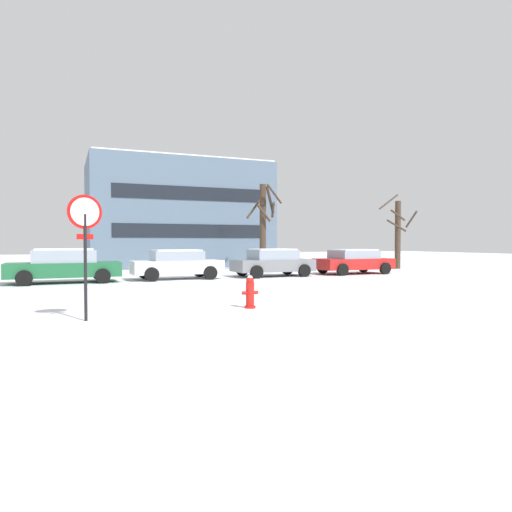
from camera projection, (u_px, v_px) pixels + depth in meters
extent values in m
plane|color=white|center=(176.00, 304.00, 13.01)|extent=(120.00, 120.00, 0.00)
cube|color=silver|center=(155.00, 292.00, 15.96)|extent=(80.00, 8.39, 0.00)
cylinder|color=black|center=(85.00, 268.00, 10.11)|extent=(0.07, 0.07, 2.37)
cylinder|color=red|center=(85.00, 212.00, 10.08)|extent=(0.74, 0.20, 0.76)
cylinder|color=white|center=(85.00, 212.00, 10.07)|extent=(0.61, 0.17, 0.62)
cube|color=red|center=(85.00, 237.00, 10.09)|extent=(0.35, 0.11, 0.12)
cylinder|color=white|center=(85.00, 210.00, 10.08)|extent=(0.41, 0.12, 0.42)
cylinder|color=red|center=(250.00, 307.00, 12.13)|extent=(0.30, 0.30, 0.06)
cylinder|color=red|center=(250.00, 294.00, 12.12)|extent=(0.22, 0.22, 0.64)
sphere|color=red|center=(250.00, 280.00, 12.11)|extent=(0.21, 0.21, 0.21)
cylinder|color=red|center=(244.00, 293.00, 12.06)|extent=(0.12, 0.09, 0.09)
cylinder|color=red|center=(256.00, 292.00, 12.18)|extent=(0.12, 0.09, 0.09)
sphere|color=white|center=(250.00, 278.00, 12.11)|extent=(0.15, 0.15, 0.15)
cube|color=#1E6038|center=(64.00, 270.00, 19.63)|extent=(4.63, 1.90, 0.61)
cube|color=#8C99A8|center=(64.00, 256.00, 19.61)|extent=(2.56, 1.72, 0.54)
cube|color=white|center=(64.00, 249.00, 19.60)|extent=(2.32, 1.59, 0.06)
cylinder|color=black|center=(99.00, 273.00, 21.09)|extent=(0.64, 0.23, 0.64)
cylinder|color=black|center=(103.00, 276.00, 19.38)|extent=(0.64, 0.23, 0.64)
cylinder|color=black|center=(27.00, 275.00, 19.89)|extent=(0.64, 0.23, 0.64)
cylinder|color=black|center=(24.00, 278.00, 18.18)|extent=(0.64, 0.23, 0.64)
cube|color=white|center=(177.00, 267.00, 21.62)|extent=(4.22, 1.79, 0.62)
cube|color=#8C99A8|center=(177.00, 256.00, 21.60)|extent=(2.33, 1.62, 0.45)
cube|color=white|center=(177.00, 250.00, 21.60)|extent=(2.12, 1.49, 0.06)
cylinder|color=black|center=(200.00, 271.00, 22.98)|extent=(0.64, 0.23, 0.64)
cylinder|color=black|center=(210.00, 273.00, 21.37)|extent=(0.64, 0.23, 0.64)
cylinder|color=black|center=(145.00, 272.00, 21.89)|extent=(0.64, 0.23, 0.64)
cylinder|color=black|center=(152.00, 274.00, 20.28)|extent=(0.64, 0.23, 0.64)
cube|color=slate|center=(273.00, 265.00, 23.40)|extent=(4.09, 1.89, 0.60)
cube|color=#8C99A8|center=(273.00, 255.00, 23.38)|extent=(2.26, 1.71, 0.49)
cube|color=white|center=(273.00, 249.00, 23.37)|extent=(2.06, 1.58, 0.06)
cylinder|color=black|center=(287.00, 269.00, 24.79)|extent=(0.64, 0.23, 0.64)
cylinder|color=black|center=(304.00, 271.00, 23.08)|extent=(0.64, 0.23, 0.64)
cylinder|color=black|center=(242.00, 270.00, 23.73)|extent=(0.64, 0.23, 0.64)
cylinder|color=black|center=(257.00, 272.00, 22.02)|extent=(0.64, 0.23, 0.64)
cube|color=red|center=(354.00, 264.00, 25.30)|extent=(4.31, 1.96, 0.59)
cube|color=#8C99A8|center=(354.00, 254.00, 25.28)|extent=(2.38, 1.78, 0.45)
cube|color=white|center=(354.00, 250.00, 25.28)|extent=(2.16, 1.64, 0.06)
cylinder|color=black|center=(363.00, 267.00, 26.75)|extent=(0.64, 0.23, 0.64)
cylinder|color=black|center=(385.00, 268.00, 24.98)|extent=(0.64, 0.23, 0.64)
cylinder|color=black|center=(323.00, 268.00, 25.63)|extent=(0.64, 0.23, 0.64)
cylinder|color=black|center=(342.00, 270.00, 23.87)|extent=(0.64, 0.23, 0.64)
cylinder|color=#423326|center=(398.00, 235.00, 30.22)|extent=(0.38, 0.38, 4.48)
cylinder|color=#423326|center=(411.00, 219.00, 30.22)|extent=(0.78, 1.79, 1.05)
cylinder|color=#423326|center=(396.00, 226.00, 29.66)|extent=(0.93, 1.03, 0.85)
cylinder|color=#423326|center=(398.00, 215.00, 29.77)|extent=(0.81, 0.72, 0.80)
cylinder|color=#423326|center=(389.00, 202.00, 30.87)|extent=(1.72, 0.32, 1.11)
cylinder|color=#423326|center=(263.00, 228.00, 28.00)|extent=(0.40, 0.40, 5.30)
cylinder|color=#423326|center=(270.00, 200.00, 27.74)|extent=(0.93, 0.86, 1.58)
cylinder|color=#423326|center=(273.00, 210.00, 27.98)|extent=(0.62, 1.28, 0.90)
cylinder|color=#423326|center=(256.00, 206.00, 28.48)|extent=(1.44, 0.54, 1.64)
cylinder|color=#423326|center=(264.00, 213.00, 27.58)|extent=(0.92, 0.41, 1.13)
cylinder|color=#423326|center=(274.00, 194.00, 27.50)|extent=(1.45, 1.08, 1.05)
cube|color=slate|center=(177.00, 215.00, 34.24)|extent=(12.71, 8.16, 7.53)
cube|color=white|center=(177.00, 164.00, 34.13)|extent=(12.46, 8.00, 0.10)
cube|color=black|center=(191.00, 231.00, 30.50)|extent=(10.17, 0.04, 0.90)
cube|color=black|center=(191.00, 193.00, 30.43)|extent=(10.17, 0.04, 0.90)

